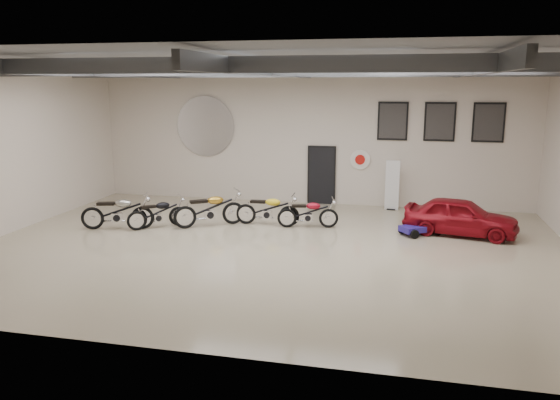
% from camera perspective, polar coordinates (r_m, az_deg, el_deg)
% --- Properties ---
extents(floor, '(16.00, 12.00, 0.01)m').
position_cam_1_polar(floor, '(14.90, -1.03, -5.08)').
color(floor, tan).
rests_on(floor, ground).
extents(ceiling, '(16.00, 12.00, 0.01)m').
position_cam_1_polar(ceiling, '(14.25, -1.10, 14.50)').
color(ceiling, slate).
rests_on(ceiling, back_wall).
extents(back_wall, '(16.00, 0.02, 5.00)m').
position_cam_1_polar(back_wall, '(20.20, 3.04, 6.67)').
color(back_wall, beige).
rests_on(back_wall, floor).
extents(left_wall, '(0.02, 12.00, 5.00)m').
position_cam_1_polar(left_wall, '(18.03, -26.68, 4.76)').
color(left_wall, beige).
rests_on(left_wall, floor).
extents(ceiling_beams, '(15.80, 11.80, 0.32)m').
position_cam_1_polar(ceiling_beams, '(14.24, -1.10, 13.50)').
color(ceiling_beams, '#515458').
rests_on(ceiling_beams, ceiling).
extents(door, '(0.92, 0.08, 2.10)m').
position_cam_1_polar(door, '(20.27, 4.36, 2.54)').
color(door, black).
rests_on(door, back_wall).
extents(logo_plaque, '(2.30, 0.06, 1.16)m').
position_cam_1_polar(logo_plaque, '(21.18, -7.80, 7.64)').
color(logo_plaque, silver).
rests_on(logo_plaque, back_wall).
extents(poster_left, '(1.05, 0.08, 1.35)m').
position_cam_1_polar(poster_left, '(19.83, 11.70, 8.08)').
color(poster_left, black).
rests_on(poster_left, back_wall).
extents(poster_mid, '(1.05, 0.08, 1.35)m').
position_cam_1_polar(poster_mid, '(19.86, 16.36, 7.85)').
color(poster_mid, black).
rests_on(poster_mid, back_wall).
extents(poster_right, '(1.05, 0.08, 1.35)m').
position_cam_1_polar(poster_right, '(20.02, 20.97, 7.58)').
color(poster_right, black).
rests_on(poster_right, back_wall).
extents(oil_sign, '(0.72, 0.10, 0.72)m').
position_cam_1_polar(oil_sign, '(20.01, 8.37, 4.21)').
color(oil_sign, white).
rests_on(oil_sign, back_wall).
extents(banner_stand, '(0.51, 0.25, 1.80)m').
position_cam_1_polar(banner_stand, '(19.64, 11.65, 1.57)').
color(banner_stand, white).
rests_on(banner_stand, floor).
extents(motorcycle_silver, '(2.27, 1.23, 1.13)m').
position_cam_1_polar(motorcycle_silver, '(17.44, -16.65, -1.14)').
color(motorcycle_silver, silver).
rests_on(motorcycle_silver, floor).
extents(motorcycle_black, '(1.79, 1.65, 0.97)m').
position_cam_1_polar(motorcycle_black, '(17.30, -12.67, -1.29)').
color(motorcycle_black, silver).
rests_on(motorcycle_black, floor).
extents(motorcycle_gold, '(2.21, 1.79, 1.15)m').
position_cam_1_polar(motorcycle_gold, '(17.18, -7.40, -0.88)').
color(motorcycle_gold, silver).
rests_on(motorcycle_gold, floor).
extents(motorcycle_yellow, '(2.02, 0.70, 1.04)m').
position_cam_1_polar(motorcycle_yellow, '(17.21, -1.33, -0.94)').
color(motorcycle_yellow, silver).
rests_on(motorcycle_yellow, floor).
extents(motorcycle_red, '(1.93, 0.93, 0.96)m').
position_cam_1_polar(motorcycle_red, '(16.92, 2.92, -1.31)').
color(motorcycle_red, silver).
rests_on(motorcycle_red, floor).
extents(go_kart, '(1.59, 1.42, 0.54)m').
position_cam_1_polar(go_kart, '(16.77, 14.79, -2.58)').
color(go_kart, navy).
rests_on(go_kart, floor).
extents(vintage_car, '(1.94, 3.45, 1.11)m').
position_cam_1_polar(vintage_car, '(16.96, 18.34, -1.64)').
color(vintage_car, maroon).
rests_on(vintage_car, floor).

